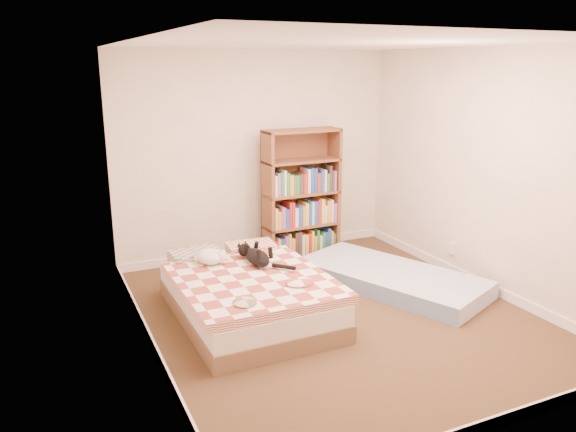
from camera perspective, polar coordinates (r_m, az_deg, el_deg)
name	(u,v)px	position (r m, az deg, el deg)	size (l,w,h in m)	color
room	(338,193)	(5.12, 5.11, 2.39)	(3.51, 4.01, 2.51)	#3F2E1B
bed	(247,293)	(5.39, -4.19, -7.84)	(1.35, 1.83, 0.49)	brown
bookshelf	(300,211)	(6.94, 1.27, 0.56)	(0.96, 0.34, 1.58)	brown
floor_mattress	(391,278)	(6.20, 10.41, -6.22)	(0.90, 2.01, 0.18)	#7190BC
black_cat	(256,256)	(5.51, -3.25, -4.08)	(0.29, 0.72, 0.16)	black
white_dog	(212,257)	(5.54, -7.78, -4.10)	(0.30, 0.31, 0.14)	silver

